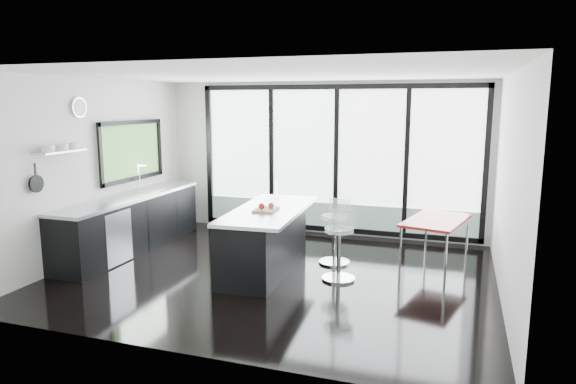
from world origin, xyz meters
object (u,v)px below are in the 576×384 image
(bar_stool_near, at_px, (339,254))
(red_table, at_px, (435,242))
(island, at_px, (264,238))
(bar_stool_far, at_px, (335,239))

(bar_stool_near, bearing_deg, red_table, 48.47)
(bar_stool_near, distance_m, red_table, 1.66)
(bar_stool_near, xyz_separation_m, red_table, (1.23, 1.13, -0.02))
(island, height_order, bar_stool_far, island)
(island, relative_size, bar_stool_near, 3.11)
(bar_stool_near, relative_size, red_table, 0.56)
(bar_stool_far, bearing_deg, red_table, 29.10)
(bar_stool_far, relative_size, red_table, 0.57)
(island, distance_m, bar_stool_near, 1.14)
(bar_stool_far, bearing_deg, island, -134.05)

